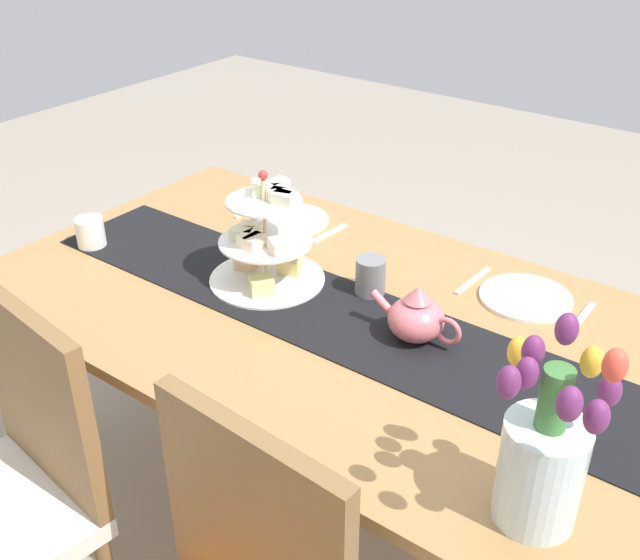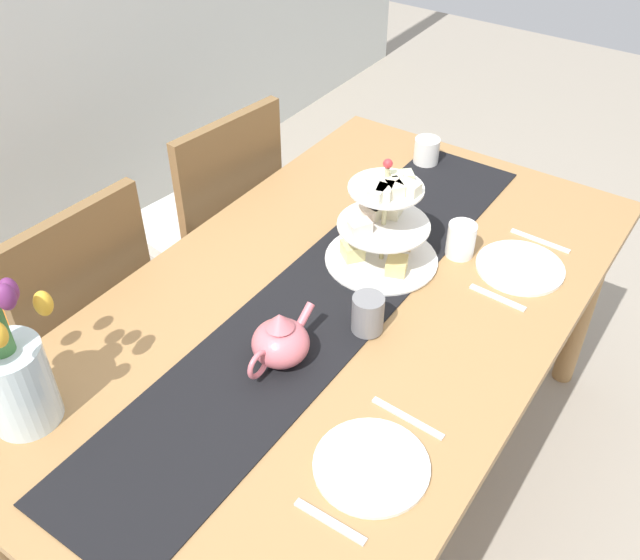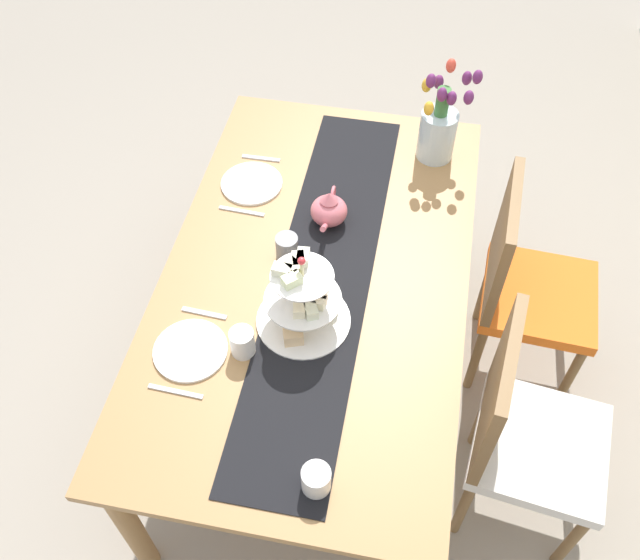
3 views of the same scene
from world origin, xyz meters
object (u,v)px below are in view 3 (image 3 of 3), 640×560
(dinner_plate_left, at_px, (252,183))
(mug_white_text, at_px, (242,342))
(cream_jug, at_px, (316,480))
(teapot, at_px, (329,210))
(knife_right, at_px, (176,391))
(mug_grey, at_px, (287,248))
(fork_left, at_px, (261,158))
(tulip_vase, at_px, (439,126))
(knife_left, at_px, (242,211))
(fork_right, at_px, (204,313))
(dinner_plate_right, at_px, (190,350))
(tiered_cake_stand, at_px, (303,301))
(chair_left, at_px, (524,282))
(dining_table, at_px, (316,288))
(chair_right, at_px, (522,430))

(dinner_plate_left, bearing_deg, mug_white_text, 12.53)
(cream_jug, bearing_deg, teapot, -171.52)
(knife_right, height_order, mug_grey, mug_grey)
(fork_left, relative_size, mug_white_text, 1.58)
(knife_right, bearing_deg, tulip_vase, 151.21)
(cream_jug, bearing_deg, mug_white_text, -141.53)
(knife_left, bearing_deg, knife_right, 0.00)
(fork_left, xyz_separation_m, fork_right, (0.75, 0.00, 0.00))
(teapot, height_order, dinner_plate_right, teapot)
(tiered_cake_stand, xyz_separation_m, mug_grey, (-0.25, -0.11, -0.06))
(fork_left, bearing_deg, teapot, 48.96)
(knife_right, xyz_separation_m, mug_grey, (-0.57, 0.21, 0.05))
(chair_left, height_order, tiered_cake_stand, tiered_cake_stand)
(tiered_cake_stand, bearing_deg, teapot, -179.96)
(tiered_cake_stand, bearing_deg, dining_table, -179.92)
(tiered_cake_stand, height_order, dinner_plate_left, tiered_cake_stand)
(teapot, distance_m, tulip_vase, 0.55)
(fork_left, distance_m, dinner_plate_right, 0.90)
(teapot, xyz_separation_m, mug_white_text, (0.59, -0.16, -0.01))
(teapot, distance_m, mug_grey, 0.22)
(teapot, xyz_separation_m, dinner_plate_left, (-0.13, -0.32, -0.05))
(tiered_cake_stand, xyz_separation_m, cream_jug, (0.52, 0.14, -0.07))
(chair_right, height_order, teapot, chair_right)
(cream_jug, distance_m, fork_right, 0.68)
(knife_left, bearing_deg, tulip_vase, 123.90)
(knife_left, bearing_deg, fork_right, 0.00)
(chair_right, bearing_deg, knife_right, -79.83)
(fork_right, bearing_deg, dinner_plate_left, 180.00)
(knife_left, height_order, dinner_plate_right, dinner_plate_right)
(dining_table, xyz_separation_m, chair_right, (0.34, 0.74, -0.13))
(chair_right, distance_m, cream_jug, 0.76)
(chair_left, height_order, dinner_plate_right, chair_left)
(dining_table, relative_size, chair_left, 1.95)
(tulip_vase, xyz_separation_m, mug_grey, (0.62, -0.45, -0.09))
(dinner_plate_right, distance_m, mug_grey, 0.48)
(teapot, bearing_deg, mug_white_text, -15.02)
(dining_table, xyz_separation_m, tulip_vase, (-0.67, 0.34, 0.23))
(cream_jug, bearing_deg, dinner_plate_right, -126.97)
(chair_left, relative_size, dinner_plate_right, 3.96)
(chair_right, xyz_separation_m, tiered_cake_stand, (-0.13, -0.74, 0.33))
(teapot, relative_size, dinner_plate_right, 1.04)
(dining_table, bearing_deg, cream_jug, 11.21)
(teapot, xyz_separation_m, dinner_plate_right, (0.62, -0.32, -0.05))
(fork_left, distance_m, mug_grey, 0.52)
(chair_right, bearing_deg, dining_table, -114.59)
(fork_right, xyz_separation_m, mug_grey, (-0.28, 0.21, 0.05))
(chair_left, distance_m, cream_jug, 1.20)
(chair_right, height_order, cream_jug, chair_right)
(chair_right, distance_m, fork_right, 1.08)
(chair_right, xyz_separation_m, knife_left, (-0.56, -1.05, 0.22))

